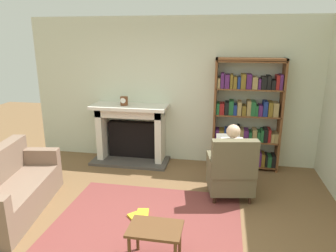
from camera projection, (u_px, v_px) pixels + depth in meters
ground at (142, 234)px, 3.81m from camera, size 14.00×14.00×0.00m
back_wall at (176, 91)px, 5.85m from camera, size 5.60×0.10×2.70m
area_rug at (148, 220)px, 4.09m from camera, size 2.40×1.80×0.01m
fireplace at (131, 131)px, 5.97m from camera, size 1.46×0.64×1.12m
mantel_clock at (124, 101)px, 5.72m from camera, size 0.14×0.14×0.16m
bookshelf at (247, 116)px, 5.52m from camera, size 1.18×0.32×1.99m
armchair_reading at (231, 172)px, 4.57m from camera, size 0.75×0.72×0.97m
seated_reader at (230, 156)px, 4.62m from camera, size 0.42×0.57×1.14m
sofa_floral at (10, 191)px, 4.22m from camera, size 0.99×1.79×0.85m
side_table at (155, 233)px, 3.24m from camera, size 0.56×0.39×0.43m
scattered_books at (140, 215)px, 4.17m from camera, size 0.29×0.36×0.03m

